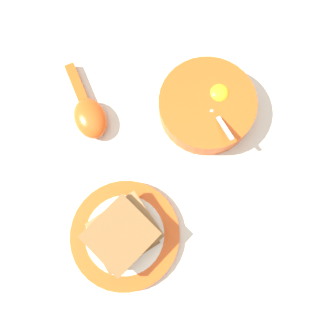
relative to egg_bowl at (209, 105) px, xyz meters
The scene contains 5 objects.
ground_plane 0.07m from the egg_bowl, 93.28° to the right, with size 3.00×3.00×0.00m, color beige.
egg_bowl is the anchor object (origin of this frame).
toast_plate 0.27m from the egg_bowl, 140.42° to the right, with size 0.19×0.19×0.01m.
toast_sandwich 0.27m from the egg_bowl, 140.59° to the right, with size 0.13×0.12×0.04m.
soup_spoon 0.22m from the egg_bowl, 165.82° to the left, with size 0.06×0.16×0.04m.
Camera 1 is at (-0.14, -0.13, 0.57)m, focal length 35.00 mm.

